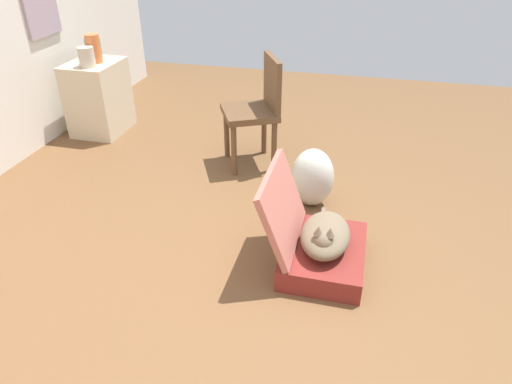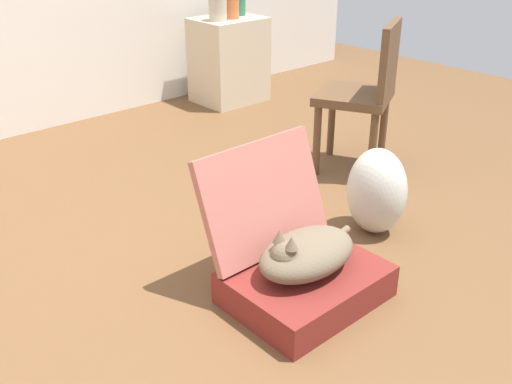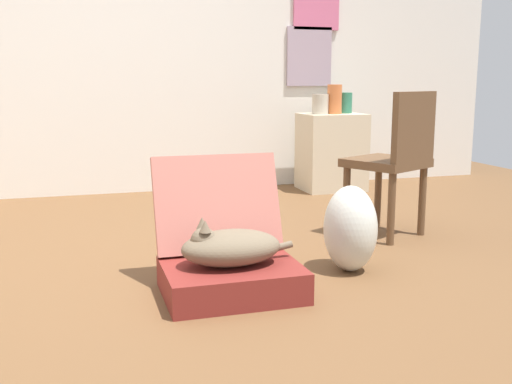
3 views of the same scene
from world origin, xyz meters
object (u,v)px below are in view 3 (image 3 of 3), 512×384
(cat, at_px, (229,247))
(side_table, at_px, (331,152))
(chair, at_px, (395,158))
(vase_short, at_px, (344,103))
(vase_round, at_px, (335,99))
(suitcase_base, at_px, (231,280))
(plastic_bag_white, at_px, (350,229))
(vase_tall, at_px, (320,104))

(cat, height_order, side_table, side_table)
(side_table, relative_size, chair, 0.75)
(side_table, bearing_deg, cat, -123.13)
(vase_short, height_order, vase_round, vase_round)
(suitcase_base, relative_size, plastic_bag_white, 1.39)
(suitcase_base, distance_m, vase_round, 2.76)
(cat, xyz_separation_m, vase_short, (1.61, 2.32, 0.52))
(suitcase_base, height_order, vase_tall, vase_tall)
(vase_round, bearing_deg, vase_short, 33.51)
(suitcase_base, relative_size, cat, 1.15)
(plastic_bag_white, bearing_deg, suitcase_base, -165.81)
(side_table, xyz_separation_m, vase_tall, (-0.13, -0.04, 0.41))
(cat, xyz_separation_m, plastic_bag_white, (0.66, 0.16, -0.00))
(vase_round, bearing_deg, plastic_bag_white, -111.76)
(vase_tall, distance_m, chair, 1.57)
(cat, bearing_deg, suitcase_base, -2.79)
(vase_tall, bearing_deg, vase_short, 18.56)
(plastic_bag_white, xyz_separation_m, chair, (0.53, 0.52, 0.27))
(suitcase_base, relative_size, vase_tall, 3.60)
(vase_tall, xyz_separation_m, vase_short, (0.26, 0.09, 0.00))
(cat, height_order, vase_tall, vase_tall)
(plastic_bag_white, bearing_deg, vase_tall, 71.38)
(vase_tall, height_order, vase_round, vase_round)
(cat, relative_size, vase_tall, 3.14)
(cat, relative_size, vase_round, 2.13)
(plastic_bag_white, height_order, vase_tall, vase_tall)
(cat, height_order, plastic_bag_white, plastic_bag_white)
(chair, bearing_deg, vase_round, -127.65)
(cat, relative_size, chair, 0.60)
(chair, bearing_deg, vase_short, -131.42)
(side_table, xyz_separation_m, vase_round, (0.00, -0.04, 0.45))
(plastic_bag_white, bearing_deg, cat, -166.01)
(suitcase_base, height_order, chair, chair)
(vase_short, bearing_deg, suitcase_base, -124.66)
(plastic_bag_white, relative_size, chair, 0.49)
(suitcase_base, distance_m, cat, 0.15)
(vase_tall, height_order, vase_short, vase_short)
(side_table, xyz_separation_m, chair, (-0.29, -1.58, 0.16))
(suitcase_base, height_order, vase_short, vase_short)
(cat, xyz_separation_m, chair, (1.19, 0.69, 0.26))
(vase_short, bearing_deg, cat, -124.81)
(vase_tall, relative_size, vase_short, 0.94)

